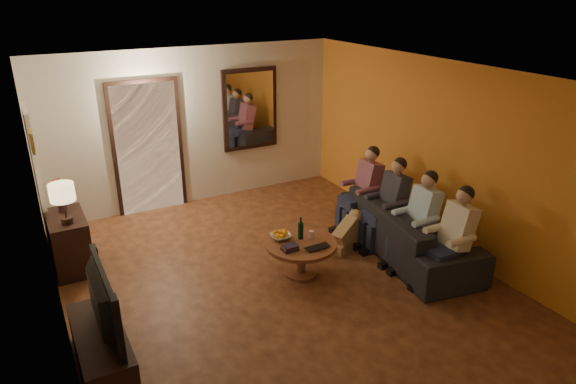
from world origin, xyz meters
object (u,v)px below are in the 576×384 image
person_a (453,241)px  person_c (390,206)px  table_lamp (64,204)px  tv_stand (102,350)px  laptop (319,249)px  coffee_table (301,258)px  dog (346,232)px  tv (94,303)px  person_b (419,223)px  bowl (281,236)px  wine_bottle (301,228)px  dresser (70,243)px  person_d (364,192)px  sofa (408,229)px

person_a → person_c: 1.20m
table_lamp → tv_stand: (0.00, -1.97, -0.80)m
table_lamp → person_c: 4.29m
laptop → coffee_table: bearing=108.3°
dog → tv: bearing=172.6°
coffee_table → person_a: bearing=-36.4°
person_b → laptop: (-1.40, 0.22, -0.14)m
tv → bowl: (2.40, 0.83, -0.27)m
table_lamp → dog: table_lamp is taller
dog → wine_bottle: (-0.83, -0.16, 0.32)m
table_lamp → dresser: bearing=90.0°
person_b → person_d: bearing=90.0°
person_c → sofa: bearing=-71.6°
tv → table_lamp: bearing=0.0°
wine_bottle → laptop: (0.05, -0.38, -0.14)m
bowl → wine_bottle: wine_bottle is taller
person_d → laptop: person_d is taller
dog → laptop: bearing=-167.0°
coffee_table → table_lamp: bearing=152.3°
sofa → laptop: (-1.50, -0.08, 0.11)m
sofa → coffee_table: (-1.60, 0.20, -0.13)m
dog → laptop: 0.97m
dresser → coffee_table: (2.58, -1.57, -0.15)m
sofa → tv: bearing=105.4°
dresser → tv_stand: 2.20m
person_c → bowl: size_ratio=4.63×
dog → wine_bottle: size_ratio=1.81×
tv_stand → coffee_table: size_ratio=1.38×
person_c → laptop: 1.45m
person_d → wine_bottle: 1.56m
sofa → person_b: 0.40m
person_c → person_d: (0.00, 0.60, 0.00)m
tv_stand → person_a: bearing=-6.8°
dresser → tv_stand: size_ratio=0.66×
person_b → dog: bearing=129.0°
dresser → tv: 2.22m
person_b → coffee_table: size_ratio=1.31×
wine_bottle → bowl: bearing=152.4°
table_lamp → sofa: size_ratio=0.22×
person_a → coffee_table: person_a is taller
person_d → tv: bearing=-162.2°
dog → tv_stand: bearing=172.6°
person_a → wine_bottle: size_ratio=3.87×
tv_stand → laptop: bearing=7.1°
table_lamp → sofa: (4.18, -1.56, -0.66)m
coffee_table → bowl: (-0.18, 0.22, 0.26)m
person_b → coffee_table: (-1.50, 0.50, -0.38)m
tv_stand → tv: tv is taller
tv → bowl: tv is taller
sofa → dresser: bearing=76.8°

